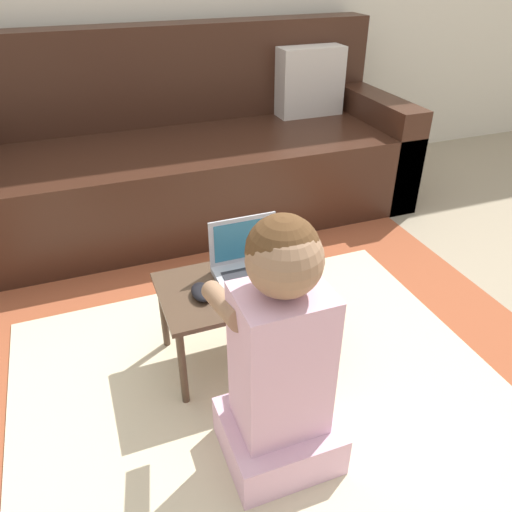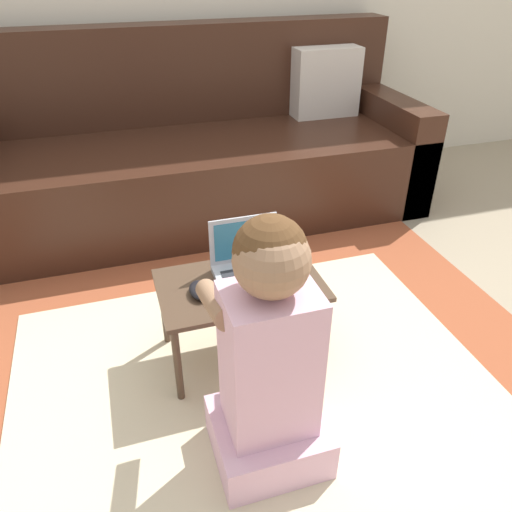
% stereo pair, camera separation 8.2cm
% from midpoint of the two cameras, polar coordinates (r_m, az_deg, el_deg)
% --- Properties ---
extents(ground_plane, '(16.00, 16.00, 0.00)m').
position_cam_midpoint_polar(ground_plane, '(1.87, 3.34, -9.33)').
color(ground_plane, gray).
extents(area_rug, '(2.14, 1.83, 0.01)m').
position_cam_midpoint_polar(area_rug, '(1.66, 1.84, -15.73)').
color(area_rug, '#9E4C2D').
rests_on(area_rug, ground_plane).
extents(couch, '(2.26, 0.84, 0.90)m').
position_cam_midpoint_polar(couch, '(2.66, -5.60, 11.42)').
color(couch, '#381E14').
rests_on(couch, ground_plane).
extents(laptop_desk, '(0.53, 0.33, 0.31)m').
position_cam_midpoint_polar(laptop_desk, '(1.63, -0.36, -4.24)').
color(laptop_desk, '#4C3828').
rests_on(laptop_desk, ground_plane).
extents(laptop, '(0.23, 0.17, 0.18)m').
position_cam_midpoint_polar(laptop, '(1.62, 0.64, -1.25)').
color(laptop, '#B7BCC6').
rests_on(laptop, laptop_desk).
extents(computer_mouse, '(0.06, 0.10, 0.03)m').
position_cam_midpoint_polar(computer_mouse, '(1.55, -4.98, -3.92)').
color(computer_mouse, black).
rests_on(computer_mouse, laptop_desk).
extents(person_seated, '(0.30, 0.39, 0.75)m').
position_cam_midpoint_polar(person_seated, '(1.27, 3.38, -11.89)').
color(person_seated, '#E5B2CC').
rests_on(person_seated, ground_plane).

